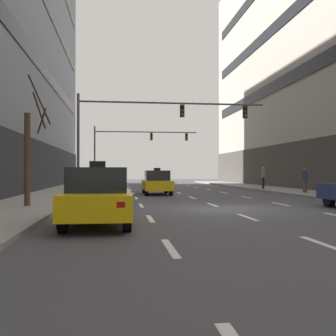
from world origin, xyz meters
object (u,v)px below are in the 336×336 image
street_tree_0 (29,154)px  pedestrian_0 (305,178)px  taxi_driving_2 (98,197)px  traffic_signal_1 (132,142)px  pedestrian_1 (263,176)px  traffic_signal_0 (147,121)px  taxi_driving_0 (157,183)px  car_driving_1 (112,177)px

street_tree_0 → pedestrian_0: (15.64, 8.20, -1.16)m
taxi_driving_2 → traffic_signal_1: traffic_signal_1 is taller
taxi_driving_2 → pedestrian_1: 22.99m
traffic_signal_1 → traffic_signal_0: bearing=-88.9°
taxi_driving_0 → pedestrian_1: bearing=27.6°
traffic_signal_0 → pedestrian_1: 10.99m
taxi_driving_0 → pedestrian_0: 9.65m
pedestrian_1 → traffic_signal_1: bearing=123.0°
car_driving_1 → taxi_driving_2: size_ratio=1.07×
pedestrian_1 → street_tree_0: bearing=-136.5°
taxi_driving_0 → street_tree_0: street_tree_0 is taller
taxi_driving_0 → taxi_driving_2: (-3.10, -14.85, 0.03)m
pedestrian_1 → taxi_driving_0: bearing=-152.4°
taxi_driving_0 → car_driving_1: 19.14m
taxi_driving_0 → traffic_signal_1: 20.40m
pedestrian_0 → taxi_driving_2: bearing=-133.2°
traffic_signal_1 → street_tree_0: bearing=-99.9°
traffic_signal_0 → street_tree_0: size_ratio=2.50×
street_tree_0 → traffic_signal_0: bearing=61.9°
taxi_driving_0 → pedestrian_0: bearing=-8.3°
traffic_signal_0 → traffic_signal_1: 19.19m
taxi_driving_0 → pedestrian_1: size_ratio=2.41×
car_driving_1 → taxi_driving_2: taxi_driving_2 is taller
taxi_driving_2 → street_tree_0: size_ratio=0.85×
taxi_driving_0 → car_driving_1: size_ratio=0.90×
car_driving_1 → pedestrian_1: (12.20, -14.16, 0.31)m
traffic_signal_1 → taxi_driving_2: bearing=-93.6°
traffic_signal_0 → pedestrian_1: traffic_signal_0 is taller
car_driving_1 → traffic_signal_1: 4.72m
traffic_signal_1 → pedestrian_0: bearing=-63.9°
street_tree_0 → pedestrian_1: (15.08, 14.30, -1.06)m
car_driving_1 → traffic_signal_0: bearing=-81.7°
pedestrian_0 → traffic_signal_0: bearing=167.8°
pedestrian_0 → pedestrian_1: size_ratio=0.92×
taxi_driving_2 → pedestrian_1: size_ratio=2.50×
taxi_driving_0 → taxi_driving_2: 15.17m
street_tree_0 → pedestrian_0: street_tree_0 is taller
traffic_signal_1 → car_driving_1: bearing=-154.1°
traffic_signal_1 → pedestrian_1: traffic_signal_1 is taller
taxi_driving_0 → traffic_signal_1: bearing=92.7°
car_driving_1 → pedestrian_0: 23.94m
car_driving_1 → pedestrian_1: bearing=-49.3°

